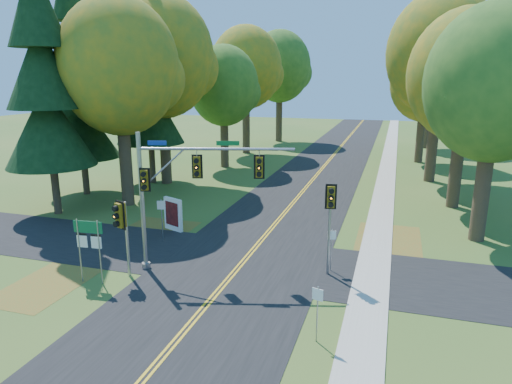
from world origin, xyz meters
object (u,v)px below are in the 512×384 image
(route_sign_cluster, at_px, (89,239))
(info_kiosk, at_px, (173,214))
(traffic_mast, at_px, (179,183))
(east_signal_pole, at_px, (330,207))

(route_sign_cluster, height_order, info_kiosk, route_sign_cluster)
(traffic_mast, height_order, info_kiosk, traffic_mast)
(traffic_mast, distance_m, east_signal_pole, 6.89)
(route_sign_cluster, bearing_deg, traffic_mast, 33.41)
(traffic_mast, relative_size, info_kiosk, 3.53)
(east_signal_pole, bearing_deg, route_sign_cluster, -169.84)
(east_signal_pole, height_order, info_kiosk, east_signal_pole)
(traffic_mast, bearing_deg, route_sign_cluster, -157.51)
(traffic_mast, bearing_deg, east_signal_pole, -4.66)
(east_signal_pole, xyz_separation_m, route_sign_cluster, (-9.92, -3.78, -1.23))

